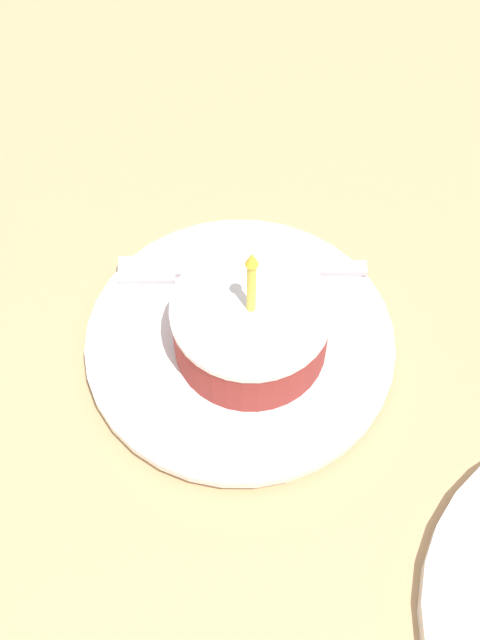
% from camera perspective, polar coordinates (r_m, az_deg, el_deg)
% --- Properties ---
extents(ground_plane, '(2.40, 2.40, 0.04)m').
position_cam_1_polar(ground_plane, '(0.69, 1.39, -3.11)').
color(ground_plane, tan).
rests_on(ground_plane, ground).
extents(plate, '(0.23, 0.23, 0.02)m').
position_cam_1_polar(plate, '(0.67, 0.00, -1.53)').
color(plate, white).
rests_on(plate, ground_plane).
extents(cake_slice, '(0.11, 0.11, 0.11)m').
position_cam_1_polar(cake_slice, '(0.64, 0.61, -0.20)').
color(cake_slice, '#99332D').
rests_on(cake_slice, plate).
extents(fork, '(0.07, 0.19, 0.00)m').
position_cam_1_polar(fork, '(0.69, -1.00, 3.25)').
color(fork, '#B2B2B7').
rests_on(fork, plate).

